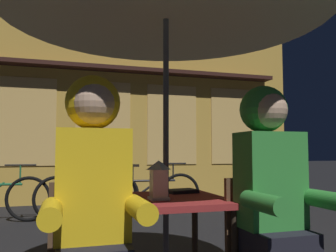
{
  "coord_description": "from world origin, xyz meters",
  "views": [
    {
      "loc": [
        -0.62,
        -2.11,
        1.02
      ],
      "look_at": [
        0.0,
        -0.05,
        1.18
      ],
      "focal_mm": 37.67,
      "sensor_mm": 36.0,
      "label": 1
    }
  ],
  "objects": [
    {
      "name": "potted_plant",
      "position": [
        3.07,
        3.98,
        0.54
      ],
      "size": [
        0.6,
        0.6,
        0.92
      ],
      "color": "brown",
      "rests_on": "ground_plane"
    },
    {
      "name": "cafe_table",
      "position": [
        0.0,
        0.0,
        0.64
      ],
      "size": [
        0.72,
        0.72,
        0.74
      ],
      "color": "maroon",
      "rests_on": "ground_plane"
    },
    {
      "name": "shopfront_building",
      "position": [
        -0.56,
        5.4,
        3.09
      ],
      "size": [
        10.0,
        0.93,
        6.2
      ],
      "color": "gold",
      "rests_on": "ground_plane"
    },
    {
      "name": "person_left_hooded",
      "position": [
        -0.48,
        -0.43,
        0.85
      ],
      "size": [
        0.45,
        0.56,
        1.4
      ],
      "color": "black",
      "rests_on": "ground_plane"
    },
    {
      "name": "lantern",
      "position": [
        -0.07,
        -0.08,
        0.86
      ],
      "size": [
        0.11,
        0.11,
        0.23
      ],
      "color": "white",
      "rests_on": "cafe_table"
    },
    {
      "name": "bicycle_fourth",
      "position": [
        0.78,
        3.57,
        0.35
      ],
      "size": [
        1.68,
        0.23,
        0.84
      ],
      "color": "black",
      "rests_on": "ground_plane"
    },
    {
      "name": "person_right_hooded",
      "position": [
        0.48,
        -0.43,
        0.85
      ],
      "size": [
        0.45,
        0.56,
        1.4
      ],
      "color": "black",
      "rests_on": "ground_plane"
    },
    {
      "name": "book",
      "position": [
        0.17,
        0.2,
        0.75
      ],
      "size": [
        0.22,
        0.17,
        0.02
      ],
      "primitive_type": "cube",
      "rotation": [
        0.0,
        0.0,
        0.15
      ],
      "color": "black",
      "rests_on": "cafe_table"
    },
    {
      "name": "bicycle_third",
      "position": [
        -0.21,
        3.59,
        0.35
      ],
      "size": [
        1.64,
        0.46,
        0.84
      ],
      "color": "black",
      "rests_on": "ground_plane"
    },
    {
      "name": "chair_right",
      "position": [
        0.48,
        -0.37,
        0.49
      ],
      "size": [
        0.4,
        0.4,
        0.87
      ],
      "color": "#513823",
      "rests_on": "ground_plane"
    }
  ]
}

